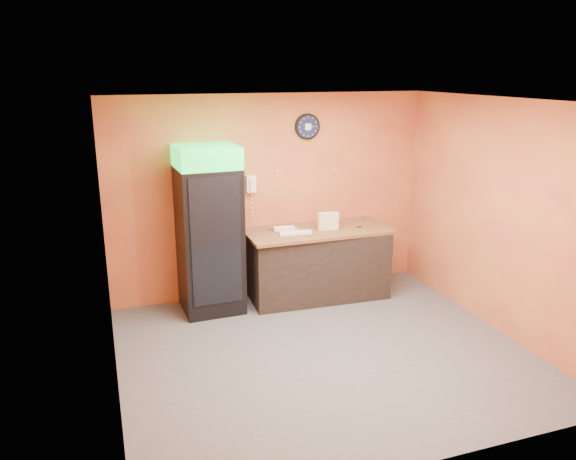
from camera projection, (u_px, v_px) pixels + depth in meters
name	position (u px, v px, depth m)	size (l,w,h in m)	color
floor	(324.00, 352.00, 6.39)	(4.50, 4.50, 0.00)	#47474C
back_wall	(271.00, 196.00, 7.82)	(4.50, 0.02, 2.80)	#C67E38
left_wall	(106.00, 257.00, 5.30)	(0.02, 4.00, 2.80)	#C67E38
right_wall	(500.00, 217.00, 6.70)	(0.02, 4.00, 2.80)	#C67E38
ceiling	(329.00, 101.00, 5.61)	(4.50, 4.00, 0.02)	white
beverage_cooler	(210.00, 233.00, 7.25)	(0.79, 0.80, 2.19)	black
prep_counter	(317.00, 264.00, 7.86)	(1.89, 0.84, 0.94)	black
wall_clock	(307.00, 127.00, 7.69)	(0.36, 0.06, 0.36)	black
wall_phone	(251.00, 184.00, 7.62)	(0.13, 0.11, 0.23)	white
butcher_paper	(318.00, 230.00, 7.73)	(2.00, 0.90, 0.04)	brown
sub_roll_stack	(328.00, 221.00, 7.68)	(0.29, 0.12, 0.24)	#F5E7BF
wrapped_sandwich_left	(289.00, 233.00, 7.46)	(0.25, 0.10, 0.04)	white
wrapped_sandwich_mid	(302.00, 232.00, 7.51)	(0.25, 0.10, 0.04)	white
wrapped_sandwich_right	(284.00, 228.00, 7.68)	(0.29, 0.11, 0.04)	white
kitchen_tool	(298.00, 230.00, 7.59)	(0.06, 0.06, 0.06)	silver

